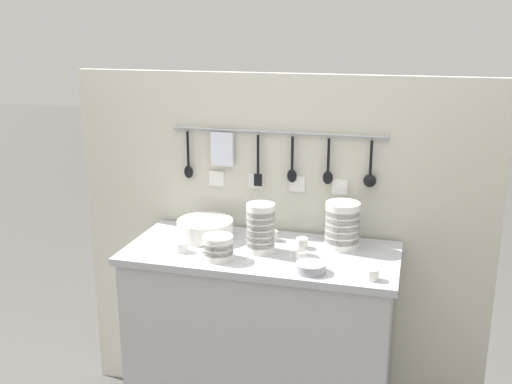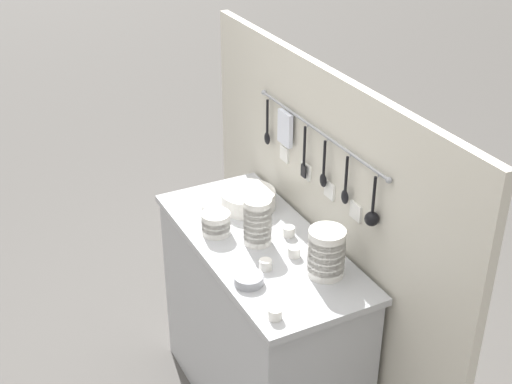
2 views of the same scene
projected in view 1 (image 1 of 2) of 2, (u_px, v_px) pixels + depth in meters
The scene contains 12 objects.
counter at pixel (261, 348), 2.65m from camera, with size 1.15×0.52×0.94m.
back_wall at pixel (277, 249), 2.83m from camera, with size 1.95×0.09×1.65m.
bowl_stack_back_corner at pixel (260, 228), 2.49m from camera, with size 0.12×0.12×0.21m.
bowl_stack_short_front at pixel (342, 225), 2.53m from camera, with size 0.15×0.15×0.20m.
bowl_stack_nested_right at pixel (218, 247), 2.42m from camera, with size 0.12×0.12×0.10m.
plate_stack at pixel (205, 229), 2.66m from camera, with size 0.25×0.25×0.08m.
steel_mixing_bowl at pixel (311, 268), 2.30m from camera, with size 0.12×0.12×0.04m.
cup_beside_plates at pixel (272, 236), 2.64m from camera, with size 0.05×0.05×0.04m.
cup_edge_far at pixel (182, 247), 2.50m from camera, with size 0.05×0.05×0.04m.
cup_mid_row at pixel (302, 256), 2.40m from camera, with size 0.05×0.05×0.04m.
cup_centre at pixel (302, 243), 2.55m from camera, with size 0.05×0.05×0.04m.
cup_front_left at pixel (372, 274), 2.23m from camera, with size 0.05×0.05×0.04m.
Camera 1 is at (0.60, -2.29, 1.86)m, focal length 42.00 mm.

